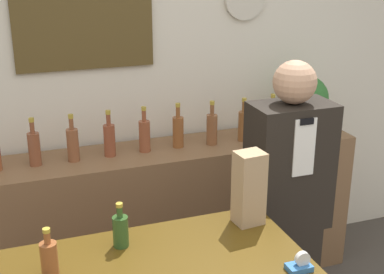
% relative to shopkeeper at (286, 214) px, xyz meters
% --- Properties ---
extents(back_wall, '(5.20, 0.09, 2.70)m').
position_rel_shopkeeper_xyz_m(back_wall, '(-0.49, 1.01, 0.57)').
color(back_wall, silver).
rests_on(back_wall, ground_plane).
extents(back_shelf, '(2.23, 0.43, 0.92)m').
position_rel_shopkeeper_xyz_m(back_shelf, '(-0.33, 0.74, -0.32)').
color(back_shelf, brown).
rests_on(back_shelf, ground_plane).
extents(shopkeeper, '(0.40, 0.25, 1.57)m').
position_rel_shopkeeper_xyz_m(shopkeeper, '(0.00, 0.00, 0.00)').
color(shopkeeper, black).
rests_on(shopkeeper, ground_plane).
extents(potted_plant, '(0.28, 0.28, 0.38)m').
position_rel_shopkeeper_xyz_m(potted_plant, '(0.52, 0.72, 0.35)').
color(potted_plant, '#B27047').
rests_on(potted_plant, back_shelf).
extents(paper_bag, '(0.12, 0.11, 0.32)m').
position_rel_shopkeeper_xyz_m(paper_bag, '(-0.36, -0.30, 0.33)').
color(paper_bag, tan).
rests_on(paper_bag, display_counter).
extents(tape_dispenser, '(0.09, 0.06, 0.07)m').
position_rel_shopkeeper_xyz_m(tape_dispenser, '(-0.34, -0.69, 0.20)').
color(tape_dispenser, '#2D66A8').
rests_on(tape_dispenser, display_counter).
extents(counter_bottle_1, '(0.06, 0.06, 0.18)m').
position_rel_shopkeeper_xyz_m(counter_bottle_1, '(-1.19, -0.41, 0.25)').
color(counter_bottle_1, brown).
rests_on(counter_bottle_1, display_counter).
extents(counter_bottle_2, '(0.06, 0.06, 0.18)m').
position_rel_shopkeeper_xyz_m(counter_bottle_2, '(-0.91, -0.31, 0.25)').
color(counter_bottle_2, '#2D5123').
rests_on(counter_bottle_2, display_counter).
extents(shelf_bottle_1, '(0.07, 0.07, 0.27)m').
position_rel_shopkeeper_xyz_m(shelf_bottle_1, '(-1.16, 0.75, 0.24)').
color(shelf_bottle_1, brown).
rests_on(shelf_bottle_1, back_shelf).
extents(shelf_bottle_2, '(0.07, 0.07, 0.27)m').
position_rel_shopkeeper_xyz_m(shelf_bottle_2, '(-0.95, 0.74, 0.24)').
color(shelf_bottle_2, brown).
rests_on(shelf_bottle_2, back_shelf).
extents(shelf_bottle_3, '(0.07, 0.07, 0.27)m').
position_rel_shopkeeper_xyz_m(shelf_bottle_3, '(-0.74, 0.75, 0.24)').
color(shelf_bottle_3, brown).
rests_on(shelf_bottle_3, back_shelf).
extents(shelf_bottle_4, '(0.07, 0.07, 0.27)m').
position_rel_shopkeeper_xyz_m(shelf_bottle_4, '(-0.53, 0.75, 0.24)').
color(shelf_bottle_4, brown).
rests_on(shelf_bottle_4, back_shelf).
extents(shelf_bottle_5, '(0.07, 0.07, 0.27)m').
position_rel_shopkeeper_xyz_m(shelf_bottle_5, '(-0.33, 0.75, 0.24)').
color(shelf_bottle_5, brown).
rests_on(shelf_bottle_5, back_shelf).
extents(shelf_bottle_6, '(0.07, 0.07, 0.27)m').
position_rel_shopkeeper_xyz_m(shelf_bottle_6, '(-0.12, 0.73, 0.24)').
color(shelf_bottle_6, brown).
rests_on(shelf_bottle_6, back_shelf).
extents(shelf_bottle_7, '(0.07, 0.07, 0.27)m').
position_rel_shopkeeper_xyz_m(shelf_bottle_7, '(0.09, 0.72, 0.24)').
color(shelf_bottle_7, brown).
rests_on(shelf_bottle_7, back_shelf).
extents(shelf_bottle_8, '(0.07, 0.07, 0.27)m').
position_rel_shopkeeper_xyz_m(shelf_bottle_8, '(0.30, 0.75, 0.24)').
color(shelf_bottle_8, brown).
rests_on(shelf_bottle_8, back_shelf).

